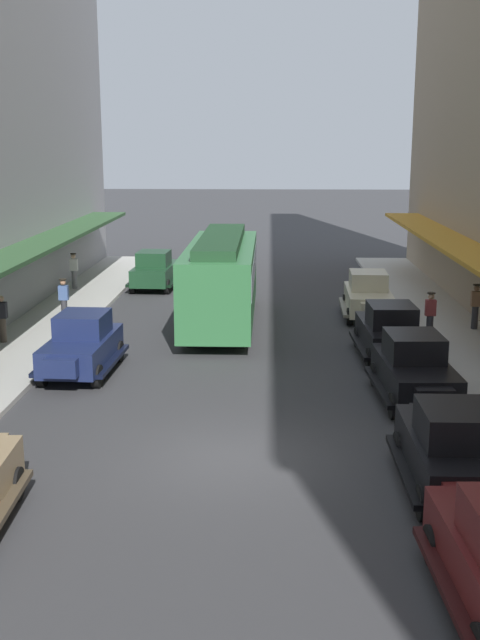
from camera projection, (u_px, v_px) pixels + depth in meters
ground_plane at (230, 458)px, 17.45m from camera, size 200.00×200.00×0.00m
parked_car_0 at (390, 330)px, 25.30m from camera, size 2.25×4.30×1.84m
parked_car_2 at (82, 343)px, 23.65m from camera, size 2.27×4.30×1.84m
parked_car_3 at (415, 368)px, 21.09m from camera, size 2.30×4.32×1.84m
parked_car_4 at (453, 446)px, 15.66m from camera, size 2.15×4.27×1.84m
parked_car_5 at (155, 269)px, 37.30m from camera, size 2.30×4.32×1.84m
parked_car_6 at (368, 295)px, 31.13m from camera, size 2.26×4.30×1.84m
streetcar at (221, 276)px, 29.69m from camera, size 2.53×9.60×3.46m
pedestrian_1 at (476, 306)px, 28.66m from camera, size 0.36×0.28×1.67m
pedestrian_2 at (430, 315)px, 27.13m from camera, size 0.36×0.28×1.67m
pedestrian_3 at (64, 300)px, 29.80m from camera, size 0.36×0.28×1.67m
pedestrian_4 at (74, 270)px, 36.54m from camera, size 0.36×0.28×1.67m
pedestrian_5 at (2, 318)px, 26.74m from camera, size 0.36×0.24×1.64m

